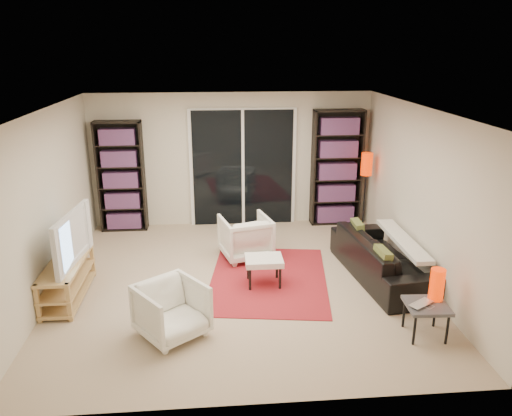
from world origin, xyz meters
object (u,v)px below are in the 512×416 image
(bookshelf_right, at_px, (337,168))
(bookshelf_left, at_px, (121,177))
(floor_lamp, at_px, (366,172))
(armchair_back, at_px, (246,237))
(armchair_front, at_px, (172,310))
(ottoman, at_px, (264,262))
(tv_stand, at_px, (67,279))
(side_table, at_px, (427,308))
(sofa, at_px, (383,258))

(bookshelf_right, bearing_deg, bookshelf_left, 180.00)
(bookshelf_right, xyz_separation_m, floor_lamp, (0.39, -0.51, 0.04))
(bookshelf_left, height_order, floor_lamp, bookshelf_left)
(armchair_back, bearing_deg, armchair_front, 50.98)
(bookshelf_right, height_order, floor_lamp, bookshelf_right)
(ottoman, relative_size, floor_lamp, 0.36)
(tv_stand, distance_m, side_table, 4.50)
(sofa, bearing_deg, bookshelf_left, 52.79)
(sofa, distance_m, armchair_front, 3.15)
(floor_lamp, bearing_deg, armchair_front, -135.49)
(ottoman, bearing_deg, side_table, -40.07)
(tv_stand, height_order, side_table, tv_stand)
(bookshelf_right, relative_size, armchair_back, 2.84)
(tv_stand, height_order, sofa, sofa)
(bookshelf_left, distance_m, sofa, 4.66)
(bookshelf_left, relative_size, armchair_front, 2.78)
(tv_stand, xyz_separation_m, side_table, (4.31, -1.29, 0.09))
(bookshelf_right, xyz_separation_m, sofa, (0.14, -2.33, -0.75))
(bookshelf_left, relative_size, bookshelf_right, 0.93)
(armchair_front, bearing_deg, ottoman, 8.51)
(tv_stand, xyz_separation_m, armchair_front, (1.43, -1.04, 0.06))
(armchair_back, bearing_deg, bookshelf_left, -49.07)
(side_table, bearing_deg, sofa, 89.83)
(floor_lamp, bearing_deg, tv_stand, -155.91)
(ottoman, xyz_separation_m, floor_lamp, (1.96, 1.90, 0.75))
(side_table, bearing_deg, bookshelf_left, 136.03)
(bookshelf_left, xyz_separation_m, ottoman, (2.28, -2.41, -0.63))
(tv_stand, relative_size, side_table, 2.74)
(bookshelf_right, xyz_separation_m, ottoman, (-1.57, -2.41, -0.71))
(bookshelf_right, distance_m, armchair_back, 2.39)
(tv_stand, xyz_separation_m, sofa, (4.31, 0.22, 0.04))
(floor_lamp, bearing_deg, bookshelf_left, 173.20)
(sofa, height_order, armchair_front, armchair_front)
(armchair_back, distance_m, side_table, 3.05)
(bookshelf_left, bearing_deg, armchair_back, -34.76)
(bookshelf_left, xyz_separation_m, sofa, (3.99, -2.33, -0.67))
(tv_stand, bearing_deg, ottoman, 3.11)
(armchair_back, xyz_separation_m, floor_lamp, (2.15, 0.94, 0.76))
(armchair_back, relative_size, floor_lamp, 0.52)
(bookshelf_right, xyz_separation_m, side_table, (0.13, -3.84, -0.70))
(bookshelf_left, relative_size, ottoman, 3.80)
(ottoman, bearing_deg, armchair_back, 101.10)
(sofa, relative_size, armchair_front, 2.96)
(armchair_back, height_order, ottoman, armchair_back)
(armchair_front, bearing_deg, tv_stand, 107.24)
(armchair_front, height_order, side_table, armchair_front)
(side_table, bearing_deg, armchair_back, 128.37)
(bookshelf_left, distance_m, armchair_front, 3.81)
(tv_stand, distance_m, floor_lamp, 5.07)
(bookshelf_right, bearing_deg, sofa, -86.66)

